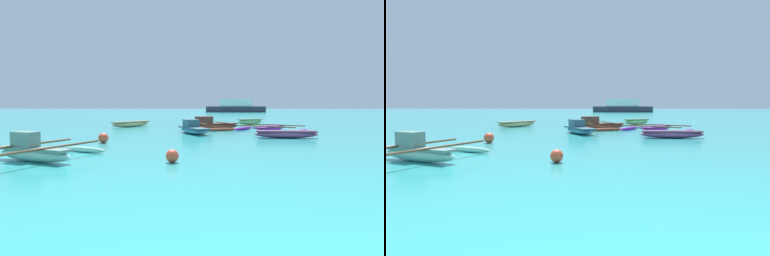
% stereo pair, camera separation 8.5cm
% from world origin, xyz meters
% --- Properties ---
extents(moored_boat_0, '(4.64, 4.19, 0.39)m').
position_xyz_m(moored_boat_0, '(0.58, 19.99, 0.18)').
color(moored_boat_0, purple).
rests_on(moored_boat_0, ground_plane).
extents(moored_boat_1, '(2.13, 3.09, 0.81)m').
position_xyz_m(moored_boat_1, '(-4.08, 17.97, 0.28)').
color(moored_boat_1, teal).
rests_on(moored_boat_1, ground_plane).
extents(moored_boat_2, '(3.33, 4.76, 0.87)m').
position_xyz_m(moored_boat_2, '(-8.23, 8.37, 0.28)').
color(moored_boat_2, '#99D6C2').
rests_on(moored_boat_2, ground_plane).
extents(moored_boat_3, '(3.89, 3.83, 0.87)m').
position_xyz_m(moored_boat_3, '(-3.17, 21.30, 0.28)').
color(moored_boat_3, brown).
rests_on(moored_boat_3, ground_plane).
extents(moored_boat_4, '(2.53, 3.13, 0.41)m').
position_xyz_m(moored_boat_4, '(-9.02, 23.49, 0.23)').
color(moored_boat_4, '#DBBD7D').
rests_on(moored_boat_4, ground_plane).
extents(moored_boat_5, '(2.31, 1.75, 0.46)m').
position_xyz_m(moored_boat_5, '(0.05, 26.98, 0.25)').
color(moored_boat_5, '#8CCC78').
rests_on(moored_boat_5, ground_plane).
extents(moored_boat_6, '(3.13, 0.73, 0.37)m').
position_xyz_m(moored_boat_6, '(0.68, 15.88, 0.21)').
color(moored_boat_6, '#964D7E').
rests_on(moored_boat_6, ground_plane).
extents(mooring_buoy_0, '(0.44, 0.44, 0.44)m').
position_xyz_m(mooring_buoy_0, '(-7.68, 13.16, 0.22)').
color(mooring_buoy_0, '#E54C2D').
rests_on(mooring_buoy_0, ground_plane).
extents(mooring_buoy_1, '(0.38, 0.38, 0.38)m').
position_xyz_m(mooring_buoy_1, '(-4.09, 8.44, 0.19)').
color(mooring_buoy_1, '#E54C2D').
rests_on(mooring_buoy_1, ground_plane).
extents(distant_ferry, '(11.91, 2.62, 2.62)m').
position_xyz_m(distant_ferry, '(1.38, 68.58, 1.07)').
color(distant_ferry, '#2D333D').
rests_on(distant_ferry, ground_plane).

